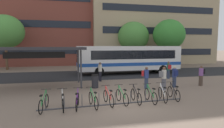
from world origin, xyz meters
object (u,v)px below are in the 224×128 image
parked_bicycle_white_1 (63,102)px  parked_bicycle_black_6 (136,96)px  parked_bicycle_white_8 (163,94)px  parked_bicycle_green_0 (44,103)px  transit_shelter (37,50)px  commuter_black_pack_5 (201,74)px  street_tree_2 (5,32)px  commuter_navy_pack_4 (175,75)px  commuter_red_pack_2 (169,69)px  parked_bicycle_green_3 (93,100)px  parked_bicycle_green_7 (151,96)px  street_tree_1 (133,37)px  city_bus (128,58)px  parked_bicycle_red_4 (108,98)px  commuter_red_pack_3 (146,76)px  parked_bicycle_purple_2 (77,101)px  trash_bin (95,81)px  commuter_black_pack_1 (100,70)px  parked_bicycle_black_9 (174,93)px  parked_bicycle_green_5 (122,97)px  commuter_grey_pack_0 (164,77)px  street_tree_0 (169,35)px

parked_bicycle_white_1 → parked_bicycle_black_6: same height
parked_bicycle_white_1 → parked_bicycle_white_8: 5.74m
parked_bicycle_green_0 → transit_shelter: 6.26m
commuter_black_pack_5 → street_tree_2: (-18.88, 14.30, 4.16)m
parked_bicycle_white_8 → commuter_navy_pack_4: (2.59, 3.12, 0.59)m
commuter_red_pack_2 → parked_bicycle_green_3: bearing=134.1°
parked_bicycle_green_7 → street_tree_1: 20.36m
parked_bicycle_green_0 → street_tree_2: (-7.22, 17.84, 4.73)m
street_tree_1 → city_bus: bearing=-111.9°
parked_bicycle_red_4 → commuter_red_pack_3: 4.83m
parked_bicycle_white_8 → transit_shelter: bearing=65.5°
parked_bicycle_purple_2 → street_tree_1: street_tree_1 is taller
parked_bicycle_green_0 → trash_bin: 5.55m
street_tree_2 → commuter_red_pack_2: bearing=-30.9°
parked_bicycle_white_1 → transit_shelter: 6.53m
commuter_red_pack_2 → parked_bicycle_black_6: bearing=143.3°
parked_bicycle_white_1 → commuter_black_pack_5: bearing=-76.8°
parked_bicycle_red_4 → street_tree_1: street_tree_1 is taller
commuter_black_pack_1 → commuter_navy_pack_4: (5.34, -3.75, -0.04)m
parked_bicycle_black_9 → commuter_navy_pack_4: size_ratio=1.02×
parked_bicycle_green_3 → street_tree_2: (-9.71, 17.81, 4.73)m
parked_bicycle_white_1 → parked_bicycle_green_5: 3.24m
parked_bicycle_white_8 → commuter_grey_pack_0: bearing=-18.8°
parked_bicycle_green_3 → parked_bicycle_black_6: bearing=-94.4°
parked_bicycle_red_4 → parked_bicycle_white_1: bearing=88.8°
parked_bicycle_purple_2 → street_tree_2: street_tree_2 is taller
parked_bicycle_purple_2 → parked_bicycle_white_8: bearing=-79.7°
parked_bicycle_white_8 → parked_bicycle_black_9: size_ratio=0.99×
city_bus → parked_bicycle_green_5: city_bus is taller
parked_bicycle_black_6 → commuter_red_pack_2: 8.96m
trash_bin → parked_bicycle_green_7: bearing=-58.2°
parked_bicycle_green_5 → commuter_red_pack_2: commuter_red_pack_2 is taller
transit_shelter → commuter_red_pack_2: (11.89, 1.55, -1.98)m
parked_bicycle_green_7 → parked_bicycle_green_0: bearing=90.7°
commuter_red_pack_3 → street_tree_0: (9.05, 13.30, 3.97)m
street_tree_1 → parked_bicycle_black_6: bearing=-107.8°
parked_bicycle_green_0 → commuter_grey_pack_0: (7.94, 2.78, 0.61)m
parked_bicycle_green_7 → street_tree_2: street_tree_2 is taller
parked_bicycle_black_9 → commuter_grey_pack_0: commuter_grey_pack_0 is taller
parked_bicycle_white_1 → commuter_grey_pack_0: size_ratio=1.00×
parked_bicycle_purple_2 → commuter_navy_pack_4: (7.58, 3.46, 0.59)m
parked_bicycle_purple_2 → parked_bicycle_green_7: bearing=-80.7°
commuter_black_pack_5 → street_tree_0: (4.27, 13.27, 3.98)m
parked_bicycle_white_8 → trash_bin: 5.51m
parked_bicycle_white_8 → commuter_red_pack_2: size_ratio=1.00×
parked_bicycle_white_1 → commuter_black_pack_5: 11.34m
parked_bicycle_green_7 → parked_bicycle_white_8: 0.83m
parked_bicycle_green_7 → parked_bicycle_black_9: same height
commuter_red_pack_3 → trash_bin: (-3.76, 1.06, -0.44)m
parked_bicycle_green_5 → commuter_red_pack_2: size_ratio=1.00×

